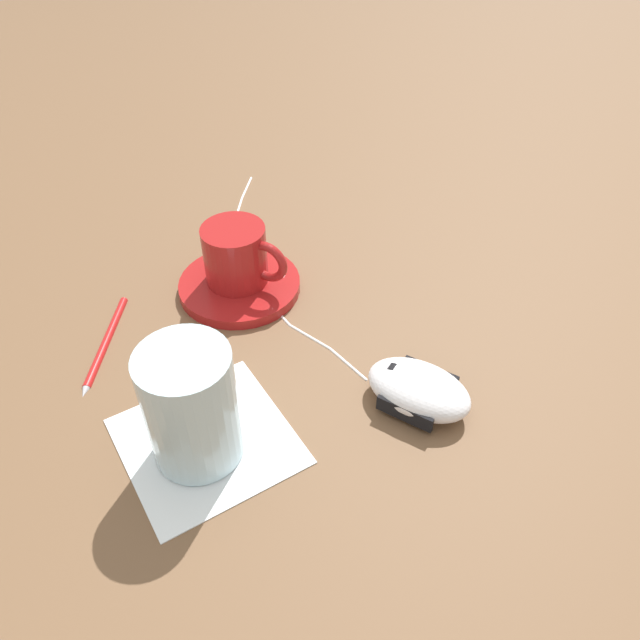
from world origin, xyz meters
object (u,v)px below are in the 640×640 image
object	(u,v)px
saucer	(240,285)
drinking_glass	(191,407)
coffee_cup	(237,255)
pen	(104,341)
computer_mouse	(418,389)

from	to	relation	value
saucer	drinking_glass	bearing A→B (deg)	-33.95
saucer	coffee_cup	xyz separation A→B (m)	(-0.00, 0.00, 0.04)
pen	drinking_glass	bearing A→B (deg)	11.19
saucer	pen	xyz separation A→B (m)	(0.01, -0.16, -0.00)
pen	saucer	bearing A→B (deg)	93.67
drinking_glass	pen	xyz separation A→B (m)	(-0.18, -0.04, -0.06)
coffee_cup	computer_mouse	bearing A→B (deg)	16.46
computer_mouse	drinking_glass	distance (m)	0.22
saucer	coffee_cup	size ratio (longest dim) A/B	1.49
saucer	drinking_glass	distance (m)	0.24
saucer	drinking_glass	xyz separation A→B (m)	(0.19, -0.13, 0.06)
drinking_glass	pen	distance (m)	0.19
coffee_cup	computer_mouse	world-z (taller)	coffee_cup
saucer	computer_mouse	size ratio (longest dim) A/B	1.16
computer_mouse	drinking_glass	size ratio (longest dim) A/B	1.04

